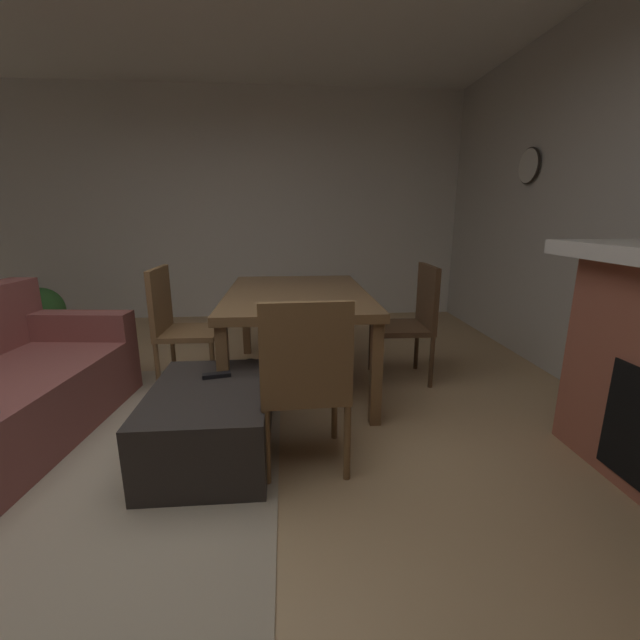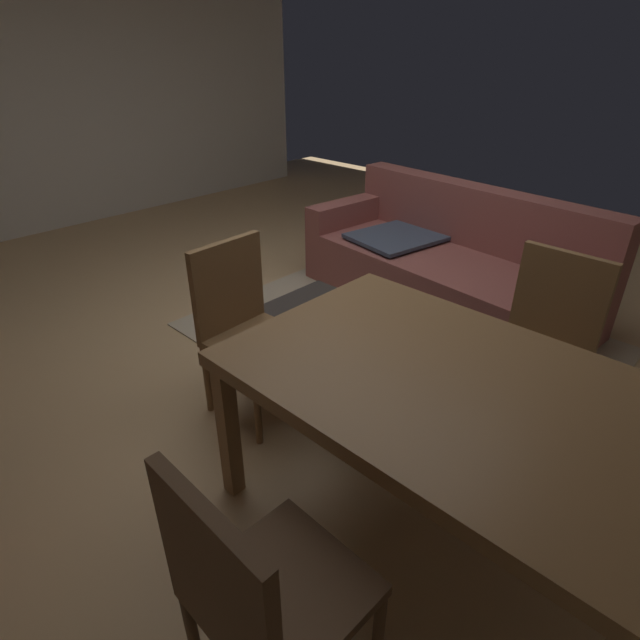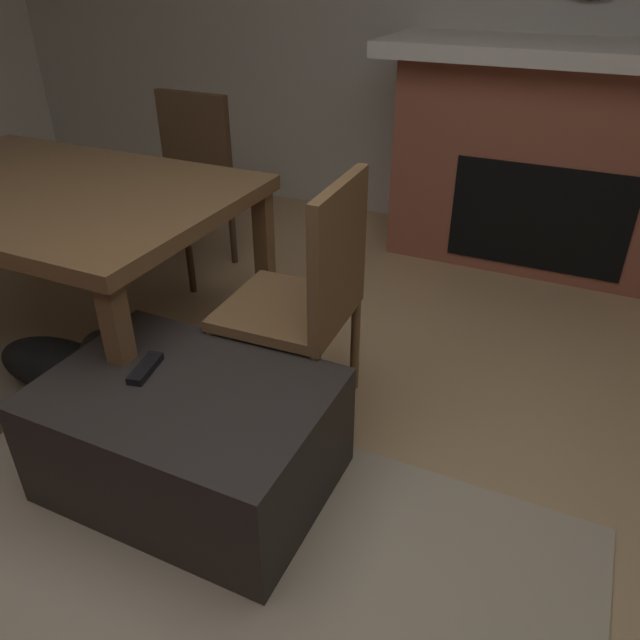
# 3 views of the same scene
# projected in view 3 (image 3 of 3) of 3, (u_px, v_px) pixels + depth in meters

# --- Properties ---
(floor) EXTENTS (8.97, 8.97, 0.00)m
(floor) POSITION_uv_depth(u_px,v_px,m) (261.00, 583.00, 1.73)
(floor) COLOR tan
(fireplace) EXTENTS (1.89, 0.76, 1.17)m
(fireplace) POSITION_uv_depth(u_px,v_px,m) (554.00, 159.00, 3.30)
(fireplace) COLOR #9E5642
(fireplace) RESTS_ON ground
(ottoman_coffee_table) EXTENTS (0.89, 0.63, 0.40)m
(ottoman_coffee_table) POSITION_uv_depth(u_px,v_px,m) (191.00, 436.00, 1.97)
(ottoman_coffee_table) COLOR #2D2826
(ottoman_coffee_table) RESTS_ON ground
(tv_remote) EXTENTS (0.08, 0.17, 0.02)m
(tv_remote) POSITION_uv_depth(u_px,v_px,m) (145.00, 368.00, 1.93)
(tv_remote) COLOR black
(tv_remote) RESTS_ON ottoman_coffee_table
(dining_table) EXTENTS (1.60, 1.06, 0.74)m
(dining_table) POSITION_uv_depth(u_px,v_px,m) (48.00, 203.00, 2.49)
(dining_table) COLOR brown
(dining_table) RESTS_ON ground
(dining_chair_south) EXTENTS (0.45, 0.45, 0.93)m
(dining_chair_south) POSITION_uv_depth(u_px,v_px,m) (186.00, 174.00, 3.28)
(dining_chair_south) COLOR #513823
(dining_chair_south) RESTS_ON ground
(dining_chair_west) EXTENTS (0.46, 0.46, 0.93)m
(dining_chair_west) POSITION_uv_depth(u_px,v_px,m) (309.00, 292.00, 2.13)
(dining_chair_west) COLOR brown
(dining_chair_west) RESTS_ON ground
(small_dog) EXTENTS (0.58, 0.27, 0.31)m
(small_dog) POSITION_uv_depth(u_px,v_px,m) (64.00, 363.00, 2.36)
(small_dog) COLOR black
(small_dog) RESTS_ON ground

